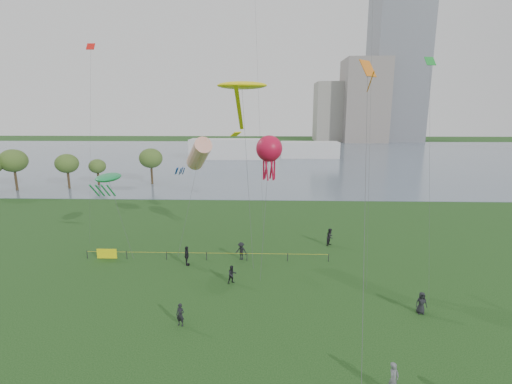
{
  "coord_description": "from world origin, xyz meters",
  "views": [
    {
      "loc": [
        0.96,
        -19.42,
        14.45
      ],
      "look_at": [
        0.0,
        10.0,
        8.0
      ],
      "focal_mm": 26.0,
      "sensor_mm": 36.0,
      "label": 1
    }
  ],
  "objects_px": {
    "kite_flyer": "(394,379)",
    "kite_stingray": "(242,86)",
    "kite_octopus": "(269,149)",
    "fence": "(145,254)"
  },
  "relations": [
    {
      "from": "kite_flyer",
      "to": "kite_stingray",
      "type": "relative_size",
      "value": 0.11
    },
    {
      "from": "fence",
      "to": "kite_octopus",
      "type": "bearing_deg",
      "value": -0.95
    },
    {
      "from": "kite_flyer",
      "to": "kite_octopus",
      "type": "bearing_deg",
      "value": 68.63
    },
    {
      "from": "fence",
      "to": "kite_octopus",
      "type": "distance_m",
      "value": 16.1
    },
    {
      "from": "kite_stingray",
      "to": "kite_octopus",
      "type": "bearing_deg",
      "value": -50.12
    },
    {
      "from": "fence",
      "to": "kite_flyer",
      "type": "xyz_separation_m",
      "value": [
        18.68,
        -17.41,
        0.37
      ]
    },
    {
      "from": "kite_stingray",
      "to": "kite_octopus",
      "type": "relative_size",
      "value": 1.42
    },
    {
      "from": "fence",
      "to": "kite_stingray",
      "type": "bearing_deg",
      "value": 29.68
    },
    {
      "from": "fence",
      "to": "kite_flyer",
      "type": "relative_size",
      "value": 12.97
    },
    {
      "from": "kite_stingray",
      "to": "kite_octopus",
      "type": "distance_m",
      "value": 8.62
    }
  ]
}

